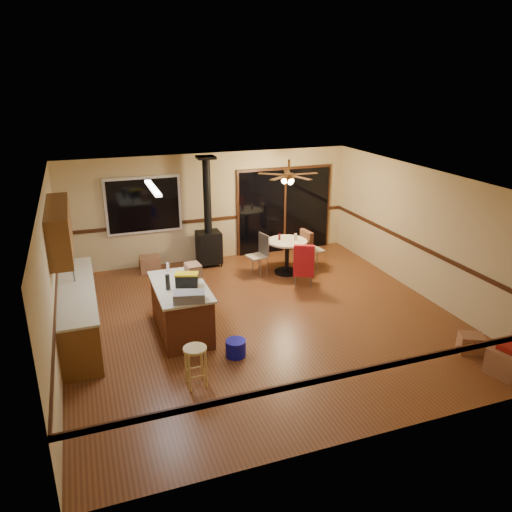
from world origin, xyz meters
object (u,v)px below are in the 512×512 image
kitchen_island (181,309)px  blue_bucket (236,348)px  toolbox_grey (189,297)px  box_corner_b (471,343)px  wood_stove (209,236)px  box_corner_a (508,361)px  box_under_window (150,264)px  chair_right (307,245)px  bar_stool (196,367)px  dining_table (287,251)px  chair_left (261,250)px  chair_near (304,261)px  toolbox_black (187,280)px

kitchen_island → blue_bucket: kitchen_island is taller
toolbox_grey → box_corner_b: toolbox_grey is taller
kitchen_island → wood_stove: 3.33m
box_corner_b → toolbox_grey: bearing=159.8°
box_corner_a → box_under_window: bearing=126.5°
kitchen_island → blue_bucket: size_ratio=5.08×
chair_right → box_under_window: bearing=162.4°
bar_stool → dining_table: (2.99, 3.64, 0.22)m
dining_table → box_corner_b: (1.48, -4.24, -0.38)m
toolbox_grey → box_under_window: toolbox_grey is taller
chair_left → chair_near: bearing=-58.0°
wood_stove → chair_right: bearing=-26.8°
wood_stove → toolbox_black: (-1.19, -3.12, 0.27)m
chair_left → box_under_window: chair_left is taller
wood_stove → bar_stool: size_ratio=4.01×
wood_stove → chair_left: 1.36m
blue_bucket → box_under_window: bearing=100.2°
blue_bucket → box_under_window: size_ratio=0.71×
bar_stool → dining_table: 4.72m
toolbox_black → chair_left: size_ratio=0.73×
blue_bucket → box_corner_a: (3.74, -1.88, 0.07)m
bar_stool → dining_table: dining_table is taller
kitchen_island → dining_table: kitchen_island is taller
kitchen_island → bar_stool: kitchen_island is taller
wood_stove → bar_stool: (-1.44, -4.72, -0.41)m
kitchen_island → chair_left: (2.26, 2.09, 0.14)m
chair_left → bar_stool: bearing=-122.5°
bar_stool → box_corner_a: 4.72m
toolbox_grey → box_corner_a: bearing=-27.5°
dining_table → box_under_window: size_ratio=1.95×
kitchen_island → bar_stool: (-0.14, -1.67, -0.14)m
toolbox_black → chair_near: size_ratio=0.53×
box_under_window → box_corner_a: box_corner_a is taller
toolbox_black → chair_right: (3.26, 2.07, -0.41)m
chair_right → box_corner_b: size_ratio=1.86×
kitchen_island → blue_bucket: 1.30m
chair_right → box_corner_a: bearing=-78.3°
kitchen_island → box_corner_b: size_ratio=4.46×
box_corner_b → wood_stove: bearing=119.7°
wood_stove → toolbox_grey: size_ratio=5.04×
chair_left → box_corner_a: size_ratio=0.94×
toolbox_grey → blue_bucket: 1.13m
kitchen_island → toolbox_grey: (0.01, -0.68, 0.52)m
wood_stove → chair_left: wood_stove is taller
chair_near → chair_left: bearing=122.0°
bar_stool → box_corner_a: (4.54, -1.30, -0.11)m
toolbox_black → blue_bucket: 1.44m
kitchen_island → box_corner_a: bearing=-34.0°
dining_table → chair_near: size_ratio=1.30×
wood_stove → chair_near: bearing=-51.0°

